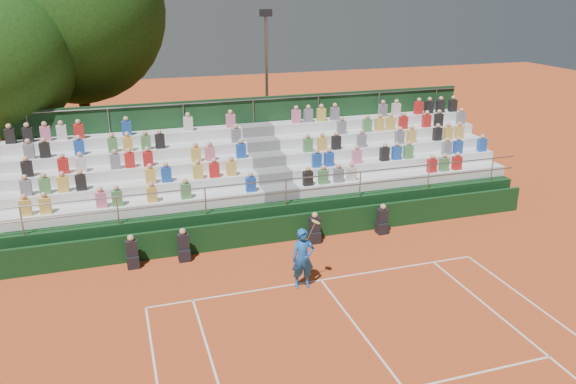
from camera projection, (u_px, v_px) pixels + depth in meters
name	position (u px, v px, depth m)	size (l,w,h in m)	color
ground	(321.00, 280.00, 17.99)	(90.00, 90.00, 0.00)	#C94E21
courtside_wall	(290.00, 228.00, 20.69)	(20.00, 0.15, 1.00)	black
line_officials	(258.00, 238.00, 19.91)	(9.61, 0.40, 1.19)	black
grandstand	(267.00, 185.00, 23.39)	(20.00, 5.20, 4.40)	black
tennis_player	(303.00, 258.00, 17.29)	(0.90, 0.52, 2.22)	#1756AF
tree_east	(73.00, 12.00, 25.11)	(8.20, 8.20, 11.93)	#321F12
floodlight_mast	(267.00, 76.00, 28.62)	(0.60, 0.25, 7.85)	gray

